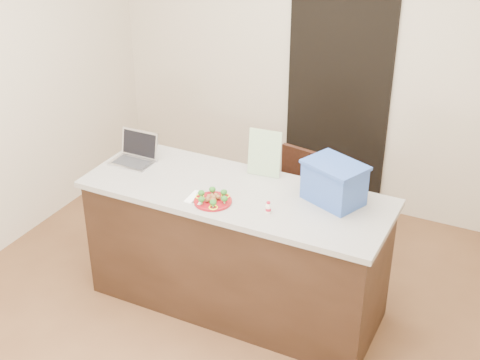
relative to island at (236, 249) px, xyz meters
The scene contains 16 objects.
ground 0.53m from the island, 90.00° to the right, with size 4.00×4.00×0.00m, color brown.
room_shell 1.18m from the island, 90.00° to the right, with size 4.00×4.00×4.00m.
doorway 1.81m from the island, 86.69° to the left, with size 0.90×0.02×2.00m, color black.
island is the anchor object (origin of this frame).
plate 0.51m from the island, 107.18° to the right, with size 0.24×0.24×0.02m.
meatballs 0.53m from the island, 108.09° to the right, with size 0.09×0.10×0.04m.
broccoli 0.55m from the island, 107.18° to the right, with size 0.21×0.19×0.04m.
pepper_rings 0.52m from the island, 107.18° to the right, with size 0.20×0.22×0.01m.
napkin 0.52m from the island, 128.03° to the right, with size 0.16×0.16×0.01m, color white.
fork 0.53m from the island, 133.28° to the right, with size 0.04×0.17×0.00m.
knife 0.53m from the island, 119.84° to the right, with size 0.03×0.21×0.01m.
yogurt_bottle 0.60m from the island, 27.43° to the right, with size 0.04×0.04×0.07m.
laptop 0.98m from the island, behind, with size 0.30×0.23×0.21m.
leaflet 0.69m from the island, 76.15° to the left, with size 0.23×0.00×0.33m, color silver.
blue_box 0.87m from the island, 14.07° to the left, with size 0.45×0.39×0.27m.
chair 0.74m from the island, 76.22° to the left, with size 0.46×0.46×0.90m.
Camera 1 is at (1.73, -3.17, 3.05)m, focal length 50.00 mm.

